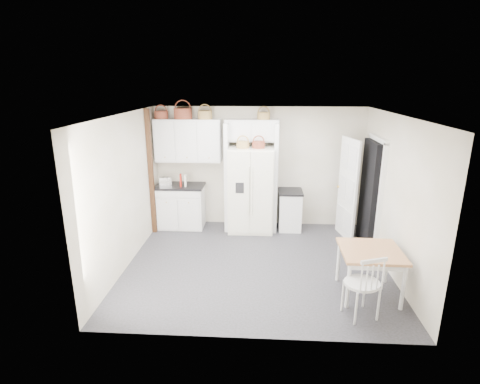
{
  "coord_description": "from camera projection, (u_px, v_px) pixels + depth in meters",
  "views": [
    {
      "loc": [
        0.07,
        -5.99,
        3.12
      ],
      "look_at": [
        -0.31,
        0.4,
        1.21
      ],
      "focal_mm": 28.0,
      "sensor_mm": 36.0,
      "label": 1
    }
  ],
  "objects": [
    {
      "name": "toaster",
      "position": [
        166.0,
        181.0,
        8.04
      ],
      "size": [
        0.28,
        0.2,
        0.18
      ],
      "primitive_type": "cube",
      "rotation": [
        0.0,
        0.0,
        0.21
      ],
      "color": "silver",
      "rests_on": "counter_left"
    },
    {
      "name": "trim_post",
      "position": [
        151.0,
        173.0,
        7.67
      ],
      "size": [
        0.09,
        0.09,
        2.6
      ],
      "primitive_type": "cube",
      "color": "#381E11",
      "rests_on": "floor"
    },
    {
      "name": "wall_back",
      "position": [
        258.0,
        167.0,
        8.17
      ],
      "size": [
        4.5,
        0.0,
        4.5
      ],
      "primitive_type": "plane",
      "rotation": [
        1.57,
        0.0,
        0.0
      ],
      "color": "tan",
      "rests_on": "floor"
    },
    {
      "name": "door_slab",
      "position": [
        347.0,
        189.0,
        7.51
      ],
      "size": [
        0.21,
        0.79,
        2.05
      ],
      "primitive_type": "cube",
      "rotation": [
        0.0,
        0.0,
        -1.36
      ],
      "color": "white",
      "rests_on": "floor"
    },
    {
      "name": "upper_cabinet",
      "position": [
        188.0,
        140.0,
        7.92
      ],
      "size": [
        1.4,
        0.34,
        0.9
      ],
      "primitive_type": "cube",
      "color": "silver",
      "rests_on": "wall_back"
    },
    {
      "name": "basket_fridge_b",
      "position": [
        258.0,
        145.0,
        7.55
      ],
      "size": [
        0.26,
        0.26,
        0.14
      ],
      "primitive_type": "cylinder",
      "color": "brown",
      "rests_on": "refrigerator"
    },
    {
      "name": "doorway_void",
      "position": [
        370.0,
        194.0,
        7.17
      ],
      "size": [
        0.18,
        0.85,
        2.05
      ],
      "primitive_type": "cube",
      "color": "black",
      "rests_on": "floor"
    },
    {
      "name": "basket_upper_a",
      "position": [
        161.0,
        115.0,
        7.8
      ],
      "size": [
        0.28,
        0.28,
        0.16
      ],
      "primitive_type": "cylinder",
      "color": "brown",
      "rests_on": "upper_cabinet"
    },
    {
      "name": "cookbook_cream",
      "position": [
        185.0,
        181.0,
        7.96
      ],
      "size": [
        0.05,
        0.16,
        0.24
      ],
      "primitive_type": "cube",
      "rotation": [
        0.0,
        0.0,
        0.12
      ],
      "color": "silver",
      "rests_on": "counter_left"
    },
    {
      "name": "basket_bridge_b",
      "position": [
        264.0,
        116.0,
        7.68
      ],
      "size": [
        0.26,
        0.26,
        0.15
      ],
      "primitive_type": "cylinder",
      "color": "olive",
      "rests_on": "bridge_cabinet"
    },
    {
      "name": "floor",
      "position": [
        256.0,
        264.0,
        6.63
      ],
      "size": [
        4.5,
        4.5,
        0.0
      ],
      "primitive_type": "plane",
      "color": "#252626",
      "rests_on": "ground"
    },
    {
      "name": "basket_upper_b",
      "position": [
        183.0,
        114.0,
        7.76
      ],
      "size": [
        0.38,
        0.38,
        0.22
      ],
      "primitive_type": "cylinder",
      "color": "brown",
      "rests_on": "upper_cabinet"
    },
    {
      "name": "base_cab_left",
      "position": [
        181.0,
        207.0,
        8.22
      ],
      "size": [
        0.99,
        0.62,
        0.91
      ],
      "primitive_type": "cube",
      "color": "silver",
      "rests_on": "floor"
    },
    {
      "name": "dining_table",
      "position": [
        369.0,
        272.0,
        5.6
      ],
      "size": [
        0.89,
        0.89,
        0.73
      ],
      "primitive_type": "cube",
      "rotation": [
        0.0,
        0.0,
        -0.01
      ],
      "color": "#945F32",
      "rests_on": "floor"
    },
    {
      "name": "counter_right",
      "position": [
        291.0,
        192.0,
        7.97
      ],
      "size": [
        0.51,
        0.6,
        0.04
      ],
      "primitive_type": "cube",
      "color": "black",
      "rests_on": "base_cab_right"
    },
    {
      "name": "counter_left",
      "position": [
        180.0,
        186.0,
        8.08
      ],
      "size": [
        1.03,
        0.66,
        0.04
      ],
      "primitive_type": "cube",
      "color": "black",
      "rests_on": "base_cab_left"
    },
    {
      "name": "wall_right",
      "position": [
        394.0,
        196.0,
        6.13
      ],
      "size": [
        0.0,
        4.0,
        4.0
      ],
      "primitive_type": "plane",
      "rotation": [
        1.57,
        0.0,
        -1.57
      ],
      "color": "tan",
      "rests_on": "floor"
    },
    {
      "name": "basket_fridge_a",
      "position": [
        243.0,
        145.0,
        7.56
      ],
      "size": [
        0.26,
        0.26,
        0.14
      ],
      "primitive_type": "cylinder",
      "color": "olive",
      "rests_on": "refrigerator"
    },
    {
      "name": "basket_upper_c",
      "position": [
        205.0,
        115.0,
        7.75
      ],
      "size": [
        0.3,
        0.3,
        0.17
      ],
      "primitive_type": "cylinder",
      "color": "olive",
      "rests_on": "upper_cabinet"
    },
    {
      "name": "bridge_cabinet",
      "position": [
        252.0,
        130.0,
        7.78
      ],
      "size": [
        1.12,
        0.34,
        0.45
      ],
      "primitive_type": "cube",
      "color": "silver",
      "rests_on": "wall_back"
    },
    {
      "name": "ceiling",
      "position": [
        258.0,
        115.0,
        5.88
      ],
      "size": [
        4.5,
        4.5,
        0.0
      ],
      "primitive_type": "plane",
      "color": "white",
      "rests_on": "wall_back"
    },
    {
      "name": "refrigerator",
      "position": [
        251.0,
        189.0,
        7.93
      ],
      "size": [
        0.93,
        0.75,
        1.8
      ],
      "primitive_type": "cube",
      "color": "white",
      "rests_on": "floor"
    },
    {
      "name": "base_cab_right",
      "position": [
        290.0,
        211.0,
        8.1
      ],
      "size": [
        0.47,
        0.56,
        0.83
      ],
      "primitive_type": "cube",
      "color": "silver",
      "rests_on": "floor"
    },
    {
      "name": "windsor_chair",
      "position": [
        362.0,
        283.0,
        5.04
      ],
      "size": [
        0.61,
        0.58,
        1.0
      ],
      "primitive_type": "cube",
      "rotation": [
        0.0,
        0.0,
        0.33
      ],
      "color": "silver",
      "rests_on": "floor"
    },
    {
      "name": "cookbook_red",
      "position": [
        181.0,
        180.0,
        7.96
      ],
      "size": [
        0.06,
        0.17,
        0.25
      ],
      "primitive_type": "cube",
      "rotation": [
        0.0,
        0.0,
        0.16
      ],
      "color": "maroon",
      "rests_on": "counter_left"
    },
    {
      "name": "wall_left",
      "position": [
        125.0,
        192.0,
        6.39
      ],
      "size": [
        0.0,
        4.0,
        4.0
      ],
      "primitive_type": "plane",
      "rotation": [
        1.57,
        0.0,
        1.57
      ],
      "color": "tan",
      "rests_on": "floor"
    },
    {
      "name": "fridge_panel_left",
      "position": [
        227.0,
        177.0,
        7.96
      ],
      "size": [
        0.08,
        0.6,
        2.3
      ],
      "primitive_type": "cube",
      "color": "silver",
      "rests_on": "floor"
    },
    {
      "name": "fridge_panel_right",
      "position": [
        275.0,
        178.0,
        7.91
      ],
      "size": [
        0.08,
        0.6,
        2.3
      ],
      "primitive_type": "cube",
      "color": "silver",
      "rests_on": "floor"
    }
  ]
}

